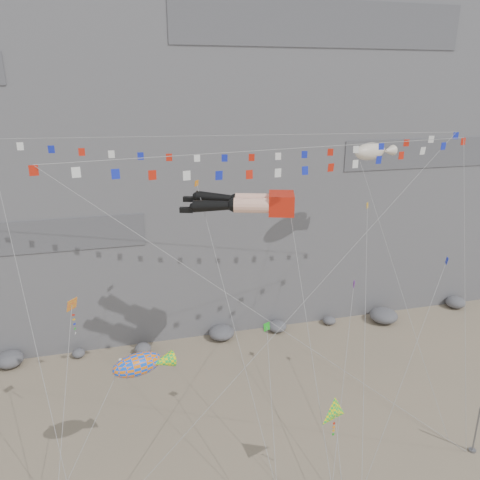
# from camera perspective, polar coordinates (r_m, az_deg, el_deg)

# --- Properties ---
(ground) EXTENTS (120.00, 120.00, 0.00)m
(ground) POSITION_cam_1_polar(r_m,az_deg,el_deg) (36.00, 4.21, -25.16)
(ground) COLOR gray
(ground) RESTS_ON ground
(cliff) EXTENTS (80.00, 28.00, 50.00)m
(cliff) POSITION_cam_1_polar(r_m,az_deg,el_deg) (57.26, -5.99, 18.52)
(cliff) COLOR slate
(cliff) RESTS_ON ground
(talus_boulders) EXTENTS (60.00, 3.00, 1.20)m
(talus_boulders) POSITION_cam_1_polar(r_m,az_deg,el_deg) (48.90, -2.26, -11.26)
(talus_boulders) COLOR slate
(talus_boulders) RESTS_ON ground
(anchor_pole_right) EXTENTS (0.12, 0.12, 3.73)m
(anchor_pole_right) POSITION_cam_1_polar(r_m,az_deg,el_deg) (38.96, 26.85, -19.92)
(anchor_pole_right) COLOR slate
(anchor_pole_right) RESTS_ON ground
(legs_kite) EXTENTS (8.41, 17.27, 21.78)m
(legs_kite) POSITION_cam_1_polar(r_m,az_deg,el_deg) (33.80, 1.22, 4.54)
(legs_kite) COLOR red
(legs_kite) RESTS_ON ground
(flag_banner_upper) EXTENTS (35.09, 15.62, 28.05)m
(flag_banner_upper) POSITION_cam_1_polar(r_m,az_deg,el_deg) (35.82, -0.25, 12.60)
(flag_banner_upper) COLOR red
(flag_banner_upper) RESTS_ON ground
(flag_banner_lower) EXTENTS (29.73, 8.96, 24.69)m
(flag_banner_lower) POSITION_cam_1_polar(r_m,az_deg,el_deg) (30.18, 6.46, 10.97)
(flag_banner_lower) COLOR red
(flag_banner_lower) RESTS_ON ground
(harlequin_kite) EXTENTS (2.51, 10.08, 14.50)m
(harlequin_kite) POSITION_cam_1_polar(r_m,az_deg,el_deg) (32.53, -19.81, -7.52)
(harlequin_kite) COLOR red
(harlequin_kite) RESTS_ON ground
(fish_windsock) EXTENTS (8.90, 5.58, 12.12)m
(fish_windsock) POSITION_cam_1_polar(r_m,az_deg,el_deg) (29.10, -12.43, -14.65)
(fish_windsock) COLOR orange
(fish_windsock) RESTS_ON ground
(delta_kite) EXTENTS (2.15, 5.33, 7.85)m
(delta_kite) POSITION_cam_1_polar(r_m,az_deg,el_deg) (30.62, 11.52, -19.98)
(delta_kite) COLOR #FFF10D
(delta_kite) RESTS_ON ground
(blimp_windsock) EXTENTS (4.59, 14.78, 23.41)m
(blimp_windsock) POSITION_cam_1_polar(r_m,az_deg,el_deg) (42.26, 15.57, 10.32)
(blimp_windsock) COLOR beige
(blimp_windsock) RESTS_ON ground
(small_kite_a) EXTENTS (2.84, 16.27, 23.84)m
(small_kite_a) POSITION_cam_1_polar(r_m,az_deg,el_deg) (34.58, -5.01, 5.74)
(small_kite_a) COLOR orange
(small_kite_a) RESTS_ON ground
(small_kite_b) EXTENTS (7.73, 12.50, 16.93)m
(small_kite_b) POSITION_cam_1_polar(r_m,az_deg,el_deg) (37.91, 13.67, -5.58)
(small_kite_b) COLOR purple
(small_kite_b) RESTS_ON ground
(small_kite_c) EXTENTS (2.51, 9.61, 13.04)m
(small_kite_c) POSITION_cam_1_polar(r_m,az_deg,el_deg) (31.92, 3.30, -10.79)
(small_kite_c) COLOR green
(small_kite_c) RESTS_ON ground
(small_kite_d) EXTENTS (7.54, 14.99, 22.38)m
(small_kite_d) POSITION_cam_1_polar(r_m,az_deg,el_deg) (37.99, 15.25, 3.22)
(small_kite_d) COLOR gold
(small_kite_d) RESTS_ON ground
(small_kite_e) EXTENTS (10.36, 7.58, 17.53)m
(small_kite_e) POSITION_cam_1_polar(r_m,az_deg,el_deg) (36.49, 23.71, -2.87)
(small_kite_e) COLOR #1524BB
(small_kite_e) RESTS_ON ground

